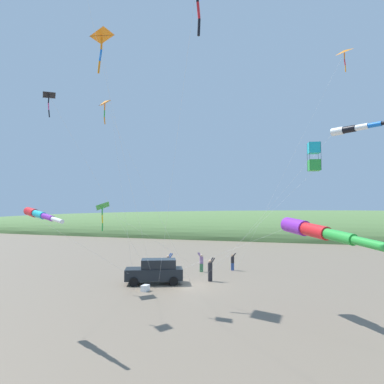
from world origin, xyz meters
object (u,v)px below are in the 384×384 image
(cooler_box, at_px, (145,288))
(kite_delta_teal_far_right, at_px, (102,207))
(person_child_grey_jacket, at_px, (210,268))
(kite_windsock_striped_overhead, at_px, (353,129))
(kite_delta_checkered_midright, at_px, (50,97))
(person_adult_flyer, at_px, (168,264))
(kite_windsock_rainbow_low_near, at_px, (314,231))
(kite_delta_long_streamer_left, at_px, (105,104))
(person_bystander_far, at_px, (233,261))
(person_child_green_jacket, at_px, (201,261))
(kite_box_black_fish_shape, at_px, (314,157))
(kite_delta_green_low_center, at_px, (101,36))
(kite_windsock_red_high_left, at_px, (39,214))
(parked_car, at_px, (155,271))
(kite_delta_orange_high_right, at_px, (344,53))

(cooler_box, xyz_separation_m, kite_delta_teal_far_right, (1.26, -2.74, 5.60))
(person_child_grey_jacket, relative_size, kite_windsock_striped_overhead, 0.12)
(kite_delta_teal_far_right, distance_m, kite_delta_checkered_midright, 7.90)
(person_adult_flyer, distance_m, kite_windsock_rainbow_low_near, 15.34)
(kite_delta_long_streamer_left, relative_size, kite_windsock_striped_overhead, 0.82)
(person_child_grey_jacket, distance_m, person_bystander_far, 5.83)
(person_bystander_far, distance_m, kite_delta_long_streamer_left, 18.87)
(person_adult_flyer, distance_m, person_child_green_jacket, 3.73)
(cooler_box, xyz_separation_m, kite_windsock_rainbow_low_near, (2.94, 11.21, 4.28))
(kite_windsock_rainbow_low_near, bearing_deg, kite_box_black_fish_shape, -177.93)
(kite_delta_green_low_center, bearing_deg, person_child_green_jacket, 164.30)
(person_child_grey_jacket, height_order, kite_delta_teal_far_right, kite_delta_teal_far_right)
(kite_windsock_red_high_left, xyz_separation_m, kite_box_black_fish_shape, (-14.45, 10.89, 4.06))
(parked_car, relative_size, person_adult_flyer, 2.39)
(person_child_grey_jacket, bearing_deg, kite_windsock_red_high_left, -11.36)
(kite_box_black_fish_shape, distance_m, kite_windsock_rainbow_low_near, 9.07)
(person_child_grey_jacket, height_order, kite_windsock_striped_overhead, kite_windsock_striped_overhead)
(person_child_green_jacket, distance_m, kite_delta_teal_far_right, 11.86)
(person_adult_flyer, distance_m, kite_delta_green_low_center, 18.24)
(parked_car, xyz_separation_m, kite_windsock_rainbow_low_near, (5.50, 11.79, 3.54))
(person_child_grey_jacket, bearing_deg, kite_delta_teal_far_right, -42.48)
(person_child_green_jacket, relative_size, kite_windsock_striped_overhead, 0.12)
(kite_windsock_red_high_left, bearing_deg, cooler_box, -179.73)
(person_child_grey_jacket, distance_m, kite_delta_teal_far_right, 9.77)
(parked_car, height_order, kite_box_black_fish_shape, kite_box_black_fish_shape)
(person_adult_flyer, height_order, person_child_green_jacket, person_adult_flyer)
(person_child_green_jacket, xyz_separation_m, kite_box_black_fish_shape, (4.26, 10.14, 8.41))
(kite_delta_checkered_midright, xyz_separation_m, kite_windsock_rainbow_low_near, (-3.03, 14.33, -7.66))
(cooler_box, xyz_separation_m, kite_windsock_red_high_left, (9.75, 0.05, 5.10))
(cooler_box, xyz_separation_m, kite_delta_orange_high_right, (-11.35, 13.26, 19.18))
(person_bystander_far, distance_m, kite_box_black_fish_shape, 13.00)
(parked_car, relative_size, kite_windsock_rainbow_low_near, 0.30)
(person_child_green_jacket, bearing_deg, person_child_grey_jacket, 29.24)
(parked_car, distance_m, person_bystander_far, 9.11)
(parked_car, bearing_deg, cooler_box, 12.61)
(kite_delta_green_low_center, bearing_deg, parked_car, 159.59)
(person_adult_flyer, distance_m, kite_delta_long_streamer_left, 14.55)
(kite_windsock_rainbow_low_near, bearing_deg, kite_delta_long_streamer_left, -85.78)
(parked_car, bearing_deg, kite_windsock_striped_overhead, 111.22)
(kite_box_black_fish_shape, xyz_separation_m, kite_delta_orange_high_right, (-6.65, 2.32, 10.02))
(person_bystander_far, bearing_deg, kite_delta_long_streamer_left, -15.30)
(parked_car, bearing_deg, kite_windsock_red_high_left, 2.88)
(person_child_grey_jacket, height_order, kite_box_black_fish_shape, kite_box_black_fish_shape)
(kite_delta_long_streamer_left, height_order, kite_delta_orange_high_right, kite_delta_orange_high_right)
(person_child_green_jacket, xyz_separation_m, kite_delta_teal_far_right, (10.23, -3.53, 4.86))
(kite_delta_teal_far_right, relative_size, kite_windsock_rainbow_low_near, 0.65)
(person_child_grey_jacket, xyz_separation_m, kite_windsock_rainbow_low_near, (7.95, 8.20, 3.48))
(kite_box_black_fish_shape, bearing_deg, kite_delta_checkered_midright, -52.79)
(parked_car, relative_size, kite_delta_checkered_midright, 0.38)
(kite_windsock_red_high_left, height_order, kite_delta_teal_far_right, kite_delta_teal_far_right)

